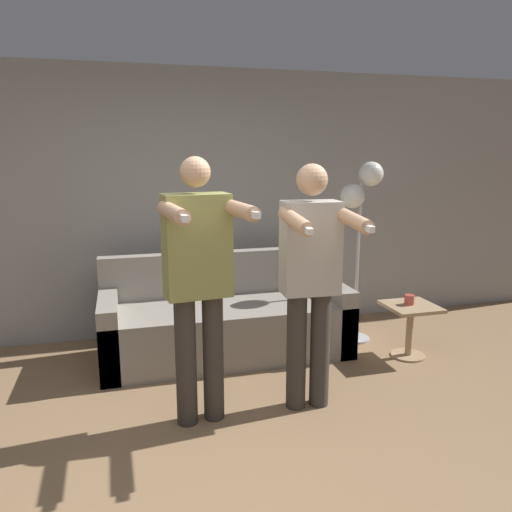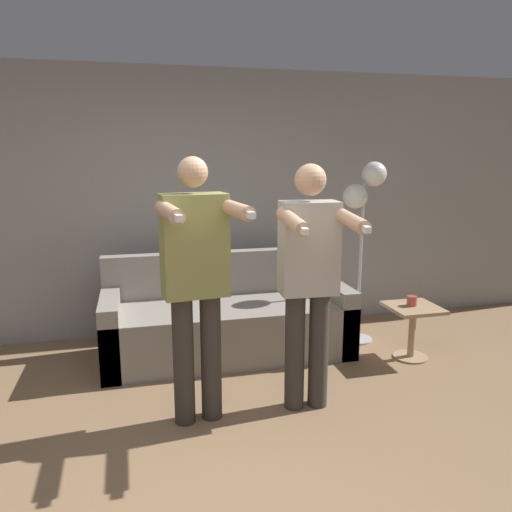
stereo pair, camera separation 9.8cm
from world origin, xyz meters
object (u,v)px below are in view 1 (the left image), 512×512
person_right (311,273)px  side_table (410,320)px  cat (198,243)px  floor_lamp (361,199)px  cup (409,300)px  couch (226,322)px  person_left (198,276)px

person_right → side_table: (1.20, 0.62, -0.65)m
person_right → side_table: 1.50m
person_right → cat: size_ratio=3.74×
cat → floor_lamp: floor_lamp is taller
side_table → cup: (-0.01, 0.02, 0.18)m
floor_lamp → side_table: bearing=-61.9°
couch → floor_lamp: floor_lamp is taller
person_right → cat: bearing=114.4°
cat → cup: cat is taller
cat → side_table: 2.04m
person_right → cup: (1.19, 0.63, -0.47)m
person_right → cup: person_right is taller
side_table → floor_lamp: bearing=118.1°
floor_lamp → side_table: size_ratio=3.57×
couch → floor_lamp: 1.69m
couch → side_table: 1.65m
person_right → floor_lamp: (0.93, 1.12, 0.38)m
person_right → floor_lamp: person_right is taller
couch → cat: bearing=120.1°
couch → cup: 1.65m
floor_lamp → side_table: (0.27, -0.51, -1.03)m
floor_lamp → cup: size_ratio=19.71×
person_left → floor_lamp: (1.70, 1.12, 0.35)m
couch → floor_lamp: bearing=0.1°
person_right → person_left: bearing=-176.8°
couch → side_table: size_ratio=4.53×
couch → cup: (1.56, -0.49, 0.23)m
cup → cat: bearing=155.2°
person_left → floor_lamp: 2.07m
side_table → person_left: bearing=-162.7°
floor_lamp → side_table: floor_lamp is taller
person_left → cup: size_ratio=20.40×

